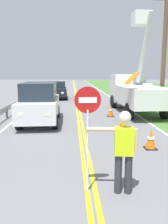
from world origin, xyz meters
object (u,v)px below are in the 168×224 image
object	(u,v)px
oncoming_sedan_second	(57,90)
utility_pole_near	(164,50)
flagger_worker	(124,147)
oncoming_suv_nearest	(40,103)
traffic_cone_mid	(123,121)
traffic_cone_lead	(151,139)
utility_bucket_truck	(135,90)
traffic_cone_tail	(111,111)
stop_sign_paddle	(88,116)

from	to	relation	value
oncoming_sedan_second	utility_pole_near	bearing A→B (deg)	-47.97
utility_pole_near	flagger_worker	bearing A→B (deg)	-115.37
oncoming_suv_nearest	traffic_cone_mid	size ratio (longest dim) A/B	6.64
oncoming_suv_nearest	oncoming_sedan_second	distance (m)	11.04
flagger_worker	utility_pole_near	world-z (taller)	utility_pole_near
traffic_cone_lead	traffic_cone_mid	world-z (taller)	same
oncoming_suv_nearest	utility_bucket_truck	bearing A→B (deg)	28.06
oncoming_suv_nearest	traffic_cone_tail	xyz separation A→B (m)	(3.96, 1.46, -0.72)
flagger_worker	oncoming_suv_nearest	bearing A→B (deg)	110.90
flagger_worker	traffic_cone_tail	size ratio (longest dim) A/B	2.61
oncoming_suv_nearest	traffic_cone_mid	bearing A→B (deg)	-17.83
oncoming_sedan_second	utility_pole_near	distance (m)	11.48
flagger_worker	traffic_cone_mid	distance (m)	6.13
stop_sign_paddle	utility_bucket_truck	bearing A→B (deg)	69.64
utility_bucket_truck	oncoming_sedan_second	world-z (taller)	utility_bucket_truck
utility_bucket_truck	traffic_cone_mid	xyz separation A→B (m)	(-1.72, -4.42, -1.10)
utility_pole_near	utility_bucket_truck	bearing A→B (deg)	171.53
stop_sign_paddle	traffic_cone_mid	size ratio (longest dim) A/B	3.33
traffic_cone_mid	stop_sign_paddle	bearing A→B (deg)	-109.71
flagger_worker	stop_sign_paddle	distance (m)	1.02
stop_sign_paddle	utility_bucket_truck	distance (m)	10.95
stop_sign_paddle	traffic_cone_mid	world-z (taller)	stop_sign_paddle
utility_pole_near	traffic_cone_mid	world-z (taller)	utility_pole_near
utility_bucket_truck	utility_pole_near	bearing A→B (deg)	-8.47
oncoming_sedan_second	utility_pole_near	xyz separation A→B (m)	(7.39, -8.19, 3.17)
flagger_worker	traffic_cone_tail	xyz separation A→B (m)	(1.19, 8.72, -0.71)
oncoming_sedan_second	traffic_cone_mid	distance (m)	12.97
traffic_cone_mid	utility_bucket_truck	bearing A→B (deg)	68.78
oncoming_sedan_second	traffic_cone_lead	world-z (taller)	oncoming_sedan_second
utility_bucket_truck	traffic_cone_tail	xyz separation A→B (m)	(-1.85, -1.64, -1.10)
traffic_cone_lead	oncoming_sedan_second	bearing A→B (deg)	105.24
utility_bucket_truck	traffic_cone_mid	world-z (taller)	utility_bucket_truck
oncoming_suv_nearest	oncoming_sedan_second	world-z (taller)	oncoming_suv_nearest
stop_sign_paddle	flagger_worker	bearing A→B (deg)	-7.17
stop_sign_paddle	traffic_cone_lead	xyz separation A→B (m)	(2.37, 2.75, -1.37)
stop_sign_paddle	oncoming_sedan_second	world-z (taller)	stop_sign_paddle
utility_bucket_truck	flagger_worker	bearing A→B (deg)	-106.39
oncoming_suv_nearest	traffic_cone_lead	size ratio (longest dim) A/B	6.64
flagger_worker	utility_bucket_truck	size ratio (longest dim) A/B	0.27
utility_bucket_truck	traffic_cone_lead	size ratio (longest dim) A/B	9.81
oncoming_suv_nearest	traffic_cone_tail	distance (m)	4.29
utility_bucket_truck	utility_pole_near	distance (m)	3.11
traffic_cone_tail	utility_bucket_truck	bearing A→B (deg)	41.45
oncoming_sedan_second	utility_pole_near	world-z (taller)	utility_pole_near
utility_pole_near	traffic_cone_lead	distance (m)	8.72
stop_sign_paddle	utility_pole_near	world-z (taller)	utility_pole_near
utility_pole_near	traffic_cone_lead	bearing A→B (deg)	-113.68
utility_pole_near	traffic_cone_lead	size ratio (longest dim) A/B	10.92
oncoming_sedan_second	traffic_cone_tail	xyz separation A→B (m)	(3.79, -9.57, -0.50)
oncoming_suv_nearest	traffic_cone_mid	distance (m)	4.37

